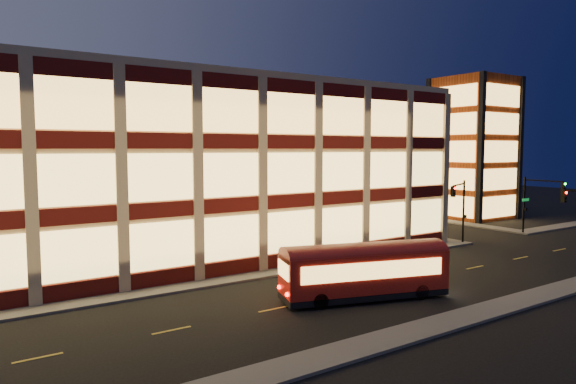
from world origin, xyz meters
TOP-DOWN VIEW (x-y plane):
  - ground at (0.00, 0.00)m, footprint 200.00×200.00m
  - sidewalk_office_south at (-3.00, 1.00)m, footprint 54.00×2.00m
  - sidewalk_office_east at (23.00, 17.00)m, footprint 2.00×30.00m
  - sidewalk_tower_south at (40.00, 1.00)m, footprint 14.00×2.00m
  - sidewalk_tower_west at (34.00, 17.00)m, footprint 2.00×30.00m
  - sidewalk_near at (0.00, -13.00)m, footprint 100.00×2.00m
  - office_building at (-2.91, 16.91)m, footprint 50.45×30.45m
  - stair_tower at (39.95, 11.95)m, footprint 8.60×8.60m
  - traffic_signal_far at (22.21, 0.24)m, footprint 3.79×1.87m
  - traffic_signal_right at (33.50, -0.62)m, footprint 1.20×4.37m
  - trolley_bus at (3.53, -7.32)m, footprint 10.29×5.35m

SIDE VIEW (x-z plane):
  - ground at x=0.00m, z-range 0.00..0.00m
  - sidewalk_office_south at x=-3.00m, z-range 0.00..0.15m
  - sidewalk_office_east at x=23.00m, z-range 0.00..0.15m
  - sidewalk_tower_south at x=40.00m, z-range 0.00..0.15m
  - sidewalk_tower_west at x=34.00m, z-range 0.00..0.15m
  - sidewalk_near at x=0.00m, z-range 0.00..0.15m
  - trolley_bus at x=3.53m, z-range 0.18..3.57m
  - traffic_signal_right at x=33.50m, z-range 1.10..7.10m
  - traffic_signal_far at x=22.21m, z-range 1.11..7.11m
  - office_building at x=-2.91m, z-range 0.00..14.50m
  - stair_tower at x=39.95m, z-range -0.01..17.99m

